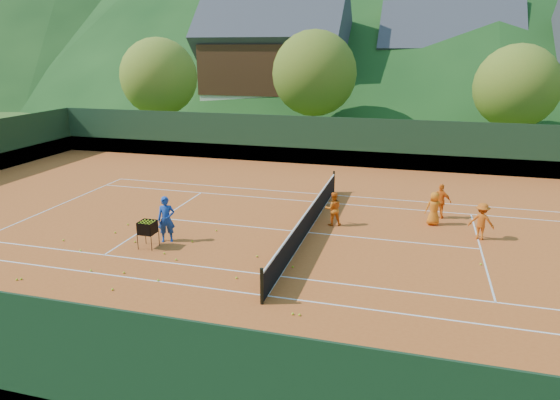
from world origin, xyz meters
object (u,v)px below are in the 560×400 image
(tennis_net, at_px, (308,220))
(chalet_left, at_px, (275,63))
(student_d, at_px, (482,221))
(student_b, at_px, (441,201))
(chalet_mid, at_px, (446,70))
(student_a, at_px, (333,209))
(ball_hopper, at_px, (147,228))
(student_c, at_px, (434,209))
(coach, at_px, (166,219))

(tennis_net, distance_m, chalet_left, 32.04)
(tennis_net, bearing_deg, chalet_left, 108.43)
(student_d, height_order, tennis_net, student_d)
(student_b, height_order, chalet_mid, chalet_mid)
(student_d, bearing_deg, student_a, 10.04)
(ball_hopper, xyz_separation_m, chalet_left, (-4.76, 33.06, 4.88))
(student_a, relative_size, ball_hopper, 1.40)
(student_d, distance_m, chalet_mid, 33.21)
(tennis_net, height_order, chalet_mid, chalet_mid)
(student_b, distance_m, chalet_left, 31.09)
(student_a, bearing_deg, student_d, 158.79)
(student_a, xyz_separation_m, student_c, (3.95, 1.13, -0.00))
(student_a, height_order, chalet_mid, chalet_mid)
(chalet_mid, bearing_deg, chalet_left, -165.96)
(student_a, relative_size, chalet_mid, 0.11)
(student_b, bearing_deg, chalet_left, -46.20)
(student_a, height_order, ball_hopper, student_a)
(tennis_net, xyz_separation_m, chalet_left, (-10.00, 30.00, 5.13))
(ball_hopper, bearing_deg, tennis_net, 30.30)
(student_a, relative_size, chalet_left, 0.10)
(student_d, distance_m, tennis_net, 6.55)
(student_a, height_order, student_d, student_d)
(student_d, bearing_deg, student_b, -45.98)
(coach, xyz_separation_m, chalet_mid, (10.87, 36.32, 4.10))
(ball_hopper, relative_size, chalet_mid, 0.08)
(student_d, bearing_deg, chalet_left, -49.59)
(tennis_net, height_order, chalet_left, chalet_left)
(coach, bearing_deg, tennis_net, 3.55)
(student_a, xyz_separation_m, chalet_mid, (5.20, 32.86, 4.27))
(student_b, distance_m, ball_hopper, 12.05)
(chalet_left, bearing_deg, tennis_net, -71.57)
(coach, relative_size, student_d, 1.22)
(student_c, distance_m, chalet_left, 31.79)
(student_b, height_order, student_c, student_b)
(student_d, relative_size, chalet_mid, 0.11)
(student_c, xyz_separation_m, chalet_mid, (1.25, 31.73, 4.28))
(coach, relative_size, chalet_mid, 0.14)
(student_a, distance_m, student_d, 5.66)
(coach, relative_size, chalet_left, 0.13)
(ball_hopper, bearing_deg, chalet_left, 98.19)
(ball_hopper, relative_size, chalet_left, 0.07)
(coach, xyz_separation_m, student_d, (11.33, 3.39, -0.16))
(student_a, distance_m, student_c, 4.11)
(ball_hopper, height_order, chalet_mid, chalet_mid)
(coach, relative_size, student_b, 1.16)
(coach, bearing_deg, student_b, 7.32)
(student_b, bearing_deg, student_c, 87.44)
(student_c, bearing_deg, chalet_mid, -106.40)
(student_c, distance_m, student_d, 2.09)
(tennis_net, bearing_deg, student_d, 9.40)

